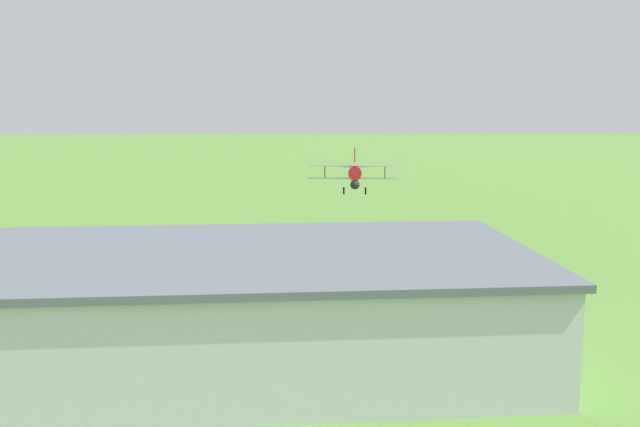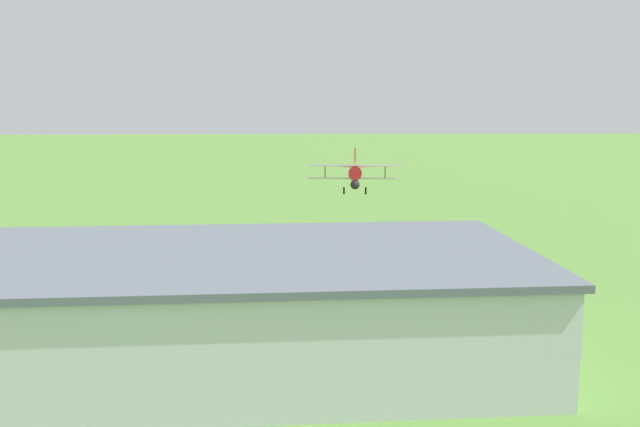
{
  "view_description": "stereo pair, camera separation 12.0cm",
  "coord_description": "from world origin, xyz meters",
  "views": [
    {
      "loc": [
        2.52,
        64.75,
        13.16
      ],
      "look_at": [
        0.25,
        9.35,
        4.25
      ],
      "focal_mm": 40.61,
      "sensor_mm": 36.0,
      "label": 1
    },
    {
      "loc": [
        2.4,
        64.75,
        13.16
      ],
      "look_at": [
        0.25,
        9.35,
        4.25
      ],
      "focal_mm": 40.61,
      "sensor_mm": 36.0,
      "label": 2
    }
  ],
  "objects": [
    {
      "name": "person_near_hangar_door",
      "position": [
        7.9,
        13.08,
        0.84
      ],
      "size": [
        0.52,
        0.52,
        1.69
      ],
      "color": "beige",
      "rests_on": "ground_plane"
    },
    {
      "name": "car_silver",
      "position": [
        -7.64,
        15.92,
        0.82
      ],
      "size": [
        2.34,
        4.76,
        1.56
      ],
      "color": "#B7B7BC",
      "rests_on": "ground_plane"
    },
    {
      "name": "ground_plane",
      "position": [
        0.0,
        0.0,
        0.0
      ],
      "size": [
        400.0,
        400.0,
        0.0
      ],
      "primitive_type": "plane",
      "color": "#568438"
    },
    {
      "name": "person_walking_on_apron",
      "position": [
        17.48,
        12.17,
        0.83
      ],
      "size": [
        0.51,
        0.51,
        1.67
      ],
      "color": "#3F3F47",
      "rests_on": "ground_plane"
    },
    {
      "name": "car_blue",
      "position": [
        17.1,
        15.41,
        0.8
      ],
      "size": [
        2.27,
        4.77,
        1.51
      ],
      "color": "#23389E",
      "rests_on": "ground_plane"
    },
    {
      "name": "hangar",
      "position": [
        5.29,
        29.66,
        2.83
      ],
      "size": [
        30.26,
        17.11,
        5.65
      ],
      "color": "silver",
      "rests_on": "ground_plane"
    },
    {
      "name": "person_beside_truck",
      "position": [
        16.41,
        12.15,
        0.78
      ],
      "size": [
        0.51,
        0.51,
        1.58
      ],
      "color": "navy",
      "rests_on": "ground_plane"
    },
    {
      "name": "biplane",
      "position": [
        -3.09,
        2.15,
        6.56
      ],
      "size": [
        8.22,
        7.23,
        3.88
      ],
      "color": "#B21E1E"
    }
  ]
}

